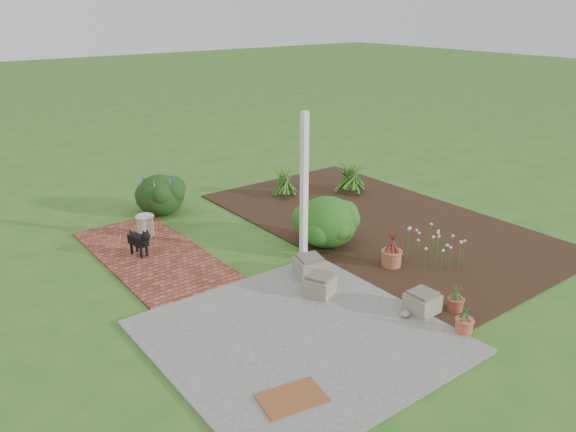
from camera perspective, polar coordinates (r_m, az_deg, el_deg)
ground at (r=9.31m, az=0.51°, el=-5.00°), size 80.00×80.00×0.00m
concrete_patio at (r=7.42m, az=1.12°, el=-12.11°), size 3.50×3.50×0.04m
brick_path at (r=9.91m, az=-13.63°, el=-3.82°), size 1.60×3.50×0.04m
garden_bed at (r=11.19m, az=9.12°, el=-0.60°), size 4.00×7.00×0.03m
veranda_post at (r=9.08m, az=1.65°, el=2.84°), size 0.10×0.10×2.50m
stone_trough_near at (r=8.07m, az=13.48°, el=-8.58°), size 0.40×0.40×0.26m
stone_trough_mid at (r=8.31m, az=3.23°, el=-7.06°), size 0.52×0.52×0.26m
stone_trough_far at (r=8.84m, az=2.22°, el=-5.21°), size 0.51×0.51×0.28m
coir_doormat at (r=6.39m, az=0.40°, el=-17.99°), size 0.78×0.58×0.02m
black_dog at (r=9.76m, az=-14.83°, el=-2.38°), size 0.25×0.55×0.48m
cream_ceramic_urn at (r=10.59m, az=-14.29°, el=-0.98°), size 0.33×0.33×0.39m
evergreen_shrub at (r=9.86m, az=3.98°, el=-0.47°), size 1.32×1.32×0.90m
agapanthus_clump_back at (r=12.69m, az=6.31°, el=4.30°), size 1.27×1.27×0.88m
agapanthus_clump_front at (r=12.41m, az=-0.50°, el=3.83°), size 1.17×1.17×0.79m
pink_flower_patch at (r=9.52m, az=14.75°, el=-3.01°), size 1.04×1.04×0.57m
terracotta_pot_bronze at (r=9.33m, az=10.47°, el=-4.22°), size 0.43×0.43×0.26m
terracotta_pot_small_left at (r=8.27m, az=16.66°, el=-8.57°), size 0.28×0.28×0.18m
terracotta_pot_small_right at (r=7.79m, az=17.46°, el=-10.57°), size 0.27×0.27×0.19m
purple_flowering_bush at (r=11.69m, az=-12.89°, el=2.18°), size 1.17×1.17×0.84m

